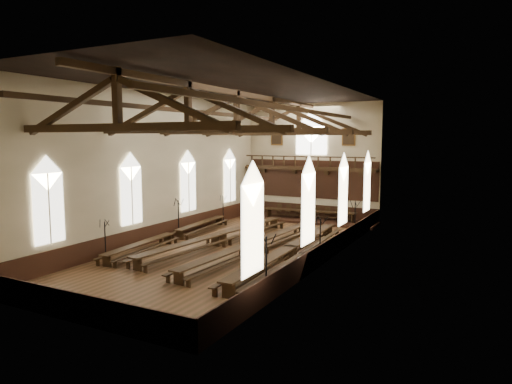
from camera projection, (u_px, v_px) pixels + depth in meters
ground at (237, 249)px, 28.84m from camera, size 26.00×26.00×0.00m
room_walls at (237, 147)px, 28.10m from camera, size 26.00×26.00×26.00m
wainscot_band at (237, 240)px, 28.77m from camera, size 12.00×26.00×1.20m
side_windows at (237, 190)px, 28.41m from camera, size 11.85×19.80×4.50m
end_window at (311, 136)px, 39.37m from camera, size 2.80×0.12×3.80m
minstrels_gallery at (310, 174)px, 39.54m from camera, size 11.80×1.24×3.70m
portraits at (311, 137)px, 39.38m from camera, size 7.75×0.09×1.45m
roof_trusses at (237, 118)px, 27.90m from camera, size 11.70×25.70×2.80m
refectory_row_a at (174, 234)px, 30.90m from camera, size 2.00×14.06×0.70m
refectory_row_b at (219, 236)px, 29.85m from camera, size 2.30×14.91×0.79m
refectory_row_c at (254, 245)px, 27.53m from camera, size 1.96×14.54×0.76m
refectory_row_d at (290, 250)px, 26.19m from camera, size 1.86×15.14×0.82m
dais at (309, 220)px, 38.65m from camera, size 11.40×2.91×0.19m
high_table at (309, 212)px, 38.57m from camera, size 7.99×1.58×0.74m
high_chairs at (312, 212)px, 39.26m from camera, size 6.76×0.46×0.97m
candelabrum_left_near at (106, 247)px, 26.35m from camera, size 0.68×0.69×2.33m
candelabrum_left_mid at (179, 225)px, 32.43m from camera, size 0.81×0.82×2.76m
candelabrum_left_far at (223, 215)px, 37.74m from camera, size 0.63×0.72×2.35m
candelabrum_right_near at (266, 278)px, 19.95m from camera, size 0.87×0.81×2.88m
candelabrum_right_mid at (320, 247)px, 26.08m from camera, size 0.70×0.79×2.57m
candelabrum_right_far at (355, 225)px, 32.51m from camera, size 0.79×0.74×2.61m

